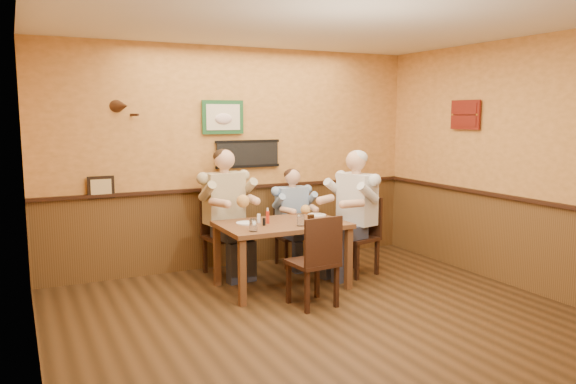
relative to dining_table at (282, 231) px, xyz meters
name	(u,v)px	position (x,y,z in m)	size (l,w,h in m)	color
room	(341,144)	(0.05, -1.16, 1.03)	(5.02, 5.03, 2.81)	#311F0E
dining_table	(282,231)	(0.00, 0.00, 0.00)	(1.40, 0.90, 0.75)	brown
chair_back_left	(225,235)	(-0.40, 0.80, -0.17)	(0.45, 0.45, 0.97)	#311A0F
chair_back_right	(292,235)	(0.52, 0.79, -0.26)	(0.37, 0.37, 0.80)	#311A0F
chair_right_end	(356,236)	(1.04, 0.07, -0.18)	(0.44, 0.44, 0.96)	#311A0F
chair_near_side	(312,260)	(0.02, -0.69, -0.18)	(0.44, 0.44, 0.95)	#311A0F
diner_tan_shirt	(224,219)	(-0.40, 0.80, 0.04)	(0.64, 0.64, 1.39)	#CDBA8D
diner_blue_polo	(292,222)	(0.52, 0.79, -0.09)	(0.52, 0.52, 1.14)	#819CC2
diner_white_elder	(357,219)	(1.04, 0.07, 0.03)	(0.63, 0.63, 1.37)	silver
water_glass_left	(253,225)	(-0.47, -0.30, 0.16)	(0.09, 0.09, 0.13)	white
water_glass_mid	(301,220)	(0.10, -0.25, 0.16)	(0.08, 0.08, 0.13)	white
cola_tumbler	(311,219)	(0.26, -0.20, 0.14)	(0.08, 0.08, 0.10)	black
hot_sauce_bottle	(268,216)	(-0.17, 0.02, 0.17)	(0.04, 0.04, 0.16)	#B52713
salt_shaker	(259,218)	(-0.24, 0.10, 0.14)	(0.04, 0.04, 0.10)	silver
pepper_shaker	(264,222)	(-0.25, -0.07, 0.13)	(0.03, 0.03, 0.08)	black
plate_far_left	(246,223)	(-0.38, 0.12, 0.10)	(0.23, 0.23, 0.02)	white
plate_far_right	(317,215)	(0.56, 0.21, 0.10)	(0.22, 0.22, 0.01)	white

